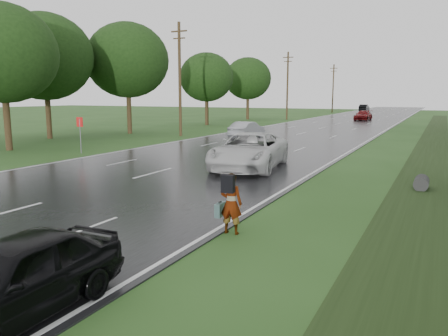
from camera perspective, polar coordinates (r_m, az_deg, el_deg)
The scene contains 21 objects.
ground at distance 15.33m, azimuth -27.02°, elevation -5.46°, with size 220.00×220.00×0.00m, color #26481A.
road at distance 55.13m, azimuth 13.97°, elevation 5.42°, with size 14.00×180.00×0.04m, color black.
edge_stripe_east at distance 54.05m, azimuth 20.99°, elevation 5.03°, with size 0.12×180.00×0.01m, color silver.
edge_stripe_west at distance 56.99m, azimuth 7.31°, elevation 5.78°, with size 0.12×180.00×0.01m, color silver.
center_line at distance 55.13m, azimuth 13.97°, elevation 5.45°, with size 0.12×180.00×0.01m, color silver.
drainage_ditch at distance 27.62m, azimuth 25.15°, elevation 1.01°, with size 2.20×120.00×0.56m.
road_sign at distance 29.25m, azimuth -18.30°, elevation 5.03°, with size 0.50×0.06×2.30m.
utility_pole_mid at distance 39.86m, azimuth -5.80°, elevation 11.64°, with size 1.60×0.26×10.00m.
utility_pole_far at distance 67.15m, azimuth 8.29°, elevation 10.71°, with size 1.60×0.26×10.00m.
utility_pole_distant at distance 96.06m, azimuth 14.06°, elevation 10.14°, with size 1.60×0.26×10.00m.
tree_west_b at distance 32.79m, azimuth -27.04°, elevation 13.20°, with size 7.20×7.20×9.62m.
tree_west_c at distance 43.34m, azimuth -12.51°, elevation 13.57°, with size 7.80×7.80×10.43m.
tree_west_d at distance 54.48m, azimuth -2.29°, elevation 11.76°, with size 6.60×6.60×8.80m.
tree_west_e at distance 40.33m, azimuth -22.38°, elevation 13.29°, with size 8.00×8.00×10.44m.
tree_west_f at distance 67.32m, azimuth 3.14°, elevation 11.59°, with size 7.00×7.00×9.29m.
pedestrian at distance 11.66m, azimuth 0.82°, elevation -4.54°, with size 0.78×0.65×1.66m.
white_pickup at distance 21.89m, azimuth 3.34°, elevation 2.27°, with size 2.96×6.41×1.78m, color silver.
dark_sedan at distance 8.11m, azimuth -25.89°, elevation -12.79°, with size 1.65×4.10×1.40m, color black.
silver_sedan at distance 37.34m, azimuth 3.01°, elevation 5.00°, with size 1.51×4.34×1.43m, color gray.
far_car_red at distance 67.50m, azimuth 17.72°, elevation 6.56°, with size 1.95×4.80×1.39m, color maroon.
far_car_dark at distance 104.02m, azimuth 17.84°, elevation 7.48°, with size 1.63×4.69×1.54m, color black.
Camera 1 is at (12.10, -8.66, 3.69)m, focal length 35.00 mm.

